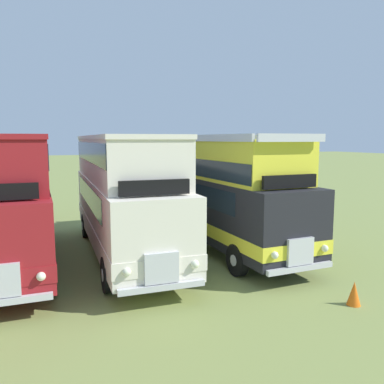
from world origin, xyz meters
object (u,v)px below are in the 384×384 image
Objects in this scene: bus_third_in_row at (9,195)px; bus_fourth_in_row at (123,190)px; cone_mid_row at (354,293)px; bus_fifth_in_row at (219,189)px.

bus_third_in_row is 0.92× the size of bus_fourth_in_row.
bus_fourth_in_row is 16.50× the size of cone_mid_row.
bus_fifth_in_row reaches higher than bus_third_in_row.
bus_fifth_in_row is (7.79, -0.15, -0.11)m from bus_third_in_row.
cone_mid_row is at bearing -55.70° from bus_fourth_in_row.
bus_third_in_row is 0.94× the size of bus_fifth_in_row.
cone_mid_row is (0.82, -6.76, -2.04)m from bus_fifth_in_row.
bus_fifth_in_row is 7.11m from cone_mid_row.
bus_fourth_in_row is at bearing -0.32° from bus_third_in_row.
bus_fifth_in_row is (3.89, -0.13, -0.11)m from bus_fourth_in_row.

